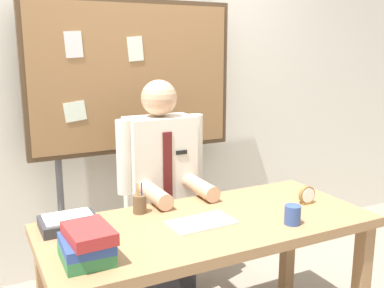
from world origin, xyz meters
name	(u,v)px	position (x,y,z in m)	size (l,w,h in m)	color
back_wall	(124,80)	(0.00, 1.25, 1.35)	(6.40, 0.08, 2.70)	silver
desk	(209,239)	(0.00, 0.00, 0.65)	(1.62, 0.72, 0.74)	#9E754C
person	(161,202)	(0.00, 0.60, 0.65)	(0.55, 0.56, 1.39)	#2D2D33
bulletin_board	(134,81)	(0.00, 1.04, 1.36)	(1.42, 0.09, 1.88)	#4C3823
book_stack	(87,244)	(-0.63, -0.15, 0.81)	(0.20, 0.25, 0.14)	#337F47
open_notebook	(202,223)	(-0.05, -0.02, 0.75)	(0.31, 0.18, 0.01)	silver
desk_clock	(307,196)	(0.59, -0.03, 0.79)	(0.10, 0.04, 0.10)	olive
coffee_mug	(293,215)	(0.34, -0.22, 0.79)	(0.08, 0.08, 0.09)	#334C8C
pen_holder	(140,204)	(-0.26, 0.25, 0.79)	(0.07, 0.07, 0.16)	brown
paper_tray	(69,222)	(-0.63, 0.22, 0.77)	(0.26, 0.20, 0.06)	#333338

